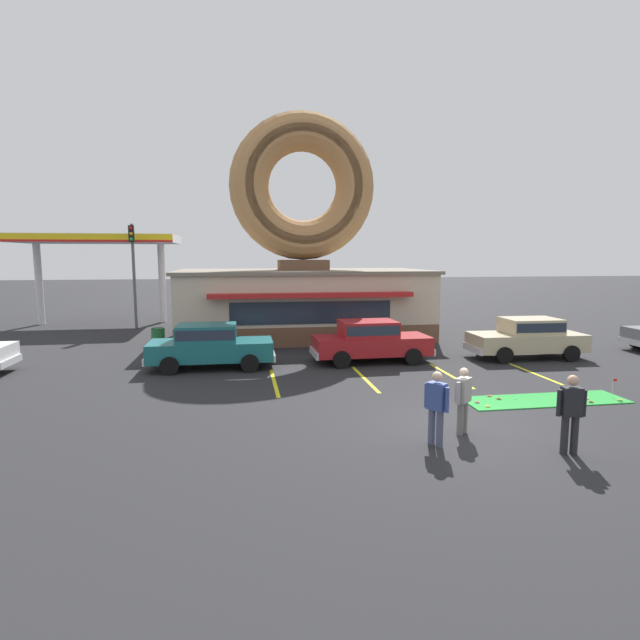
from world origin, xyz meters
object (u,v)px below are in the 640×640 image
pedestrian_leather_jacket_man (436,405)px  trash_bin (158,339)px  golf_ball (515,399)px  pedestrian_blue_sweater_man (463,398)px  putting_flag_pin (614,383)px  pedestrian_hooded_kid (571,411)px  car_champagne (528,336)px  car_red (370,339)px  car_teal (210,344)px  traffic_light_pole (133,262)px

pedestrian_leather_jacket_man → trash_bin: bearing=122.0°
golf_ball → pedestrian_blue_sweater_man: size_ratio=0.03×
putting_flag_pin → pedestrian_blue_sweater_man: 5.94m
pedestrian_blue_sweater_man → pedestrian_hooded_kid: size_ratio=0.93×
putting_flag_pin → pedestrian_leather_jacket_man: bearing=-157.8°
car_champagne → pedestrian_blue_sweater_man: bearing=-129.5°
putting_flag_pin → car_red: (-5.65, 5.89, 0.43)m
golf_ball → pedestrian_hooded_kid: size_ratio=0.03×
car_red → trash_bin: car_red is taller
car_teal → pedestrian_leather_jacket_man: bearing=-58.1°
golf_ball → car_champagne: bearing=55.9°
car_champagne → trash_bin: 15.34m
golf_ball → pedestrian_hooded_kid: (-0.99, -3.71, 0.87)m
pedestrian_leather_jacket_man → putting_flag_pin: bearing=22.2°
car_red → pedestrian_leather_jacket_man: pedestrian_leather_jacket_man is taller
putting_flag_pin → trash_bin: bearing=145.7°
car_red → pedestrian_leather_jacket_man: bearing=-95.3°
pedestrian_hooded_kid → traffic_light_pole: (-12.42, 20.00, 2.79)m
putting_flag_pin → pedestrian_blue_sweater_man: (-5.57, -2.05, 0.41)m
car_red → pedestrian_leather_jacket_man: size_ratio=2.83×
golf_ball → pedestrian_blue_sweater_man: 3.55m
trash_bin → traffic_light_pole: size_ratio=0.17×
trash_bin → pedestrian_leather_jacket_man: bearing=-58.0°
car_red → traffic_light_pole: bearing=135.2°
car_teal → pedestrian_blue_sweater_man: 9.92m
putting_flag_pin → traffic_light_pole: 23.43m
pedestrian_blue_sweater_man → pedestrian_hooded_kid: (1.65, -1.47, 0.08)m
golf_ball → car_teal: (-8.73, 5.59, 0.82)m
pedestrian_blue_sweater_man → traffic_light_pole: (-10.77, 18.53, 2.86)m
car_champagne → pedestrian_leather_jacket_man: (-7.18, -8.24, 0.02)m
putting_flag_pin → trash_bin: trash_bin is taller
car_champagne → car_teal: bearing=179.2°
car_red → pedestrian_hooded_kid: pedestrian_hooded_kid is taller
car_teal → pedestrian_leather_jacket_man: 9.89m
putting_flag_pin → pedestrian_hooded_kid: (-3.92, -3.52, 0.48)m
putting_flag_pin → pedestrian_blue_sweater_man: bearing=-159.8°
pedestrian_blue_sweater_man → pedestrian_leather_jacket_man: (-0.87, -0.58, 0.05)m
pedestrian_hooded_kid → pedestrian_blue_sweater_man: bearing=138.3°
golf_ball → traffic_light_pole: 21.42m
pedestrian_leather_jacket_man → car_red: bearing=84.7°
putting_flag_pin → pedestrian_hooded_kid: bearing=-138.0°
golf_ball → pedestrian_hooded_kid: pedestrian_hooded_kid is taller
pedestrian_blue_sweater_man → car_red: bearing=90.6°
pedestrian_hooded_kid → trash_bin: (-10.15, 13.11, -0.42)m
pedestrian_leather_jacket_man → pedestrian_hooded_kid: bearing=-19.6°
trash_bin → car_champagne: bearing=-15.0°
golf_ball → trash_bin: 14.59m
car_red → car_teal: size_ratio=1.01×
pedestrian_hooded_kid → pedestrian_leather_jacket_man: bearing=160.4°
pedestrian_hooded_kid → pedestrian_leather_jacket_man: (-2.52, 0.90, -0.03)m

